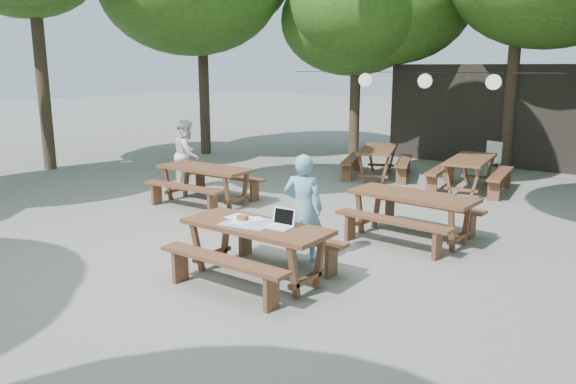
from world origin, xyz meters
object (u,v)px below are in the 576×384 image
Objects in this scene: woman at (303,208)px; second_person at (187,154)px; picnic_table_nw at (206,184)px; plastic_chair at (488,167)px; main_picnic_table at (256,251)px.

woman is 5.51m from second_person.
picnic_table_nw is 1.29× the size of second_person.
second_person is 1.75× the size of plastic_chair.
second_person reaches higher than main_picnic_table.
main_picnic_table is at bearing -70.39° from plastic_chair.
picnic_table_nw is 7.25m from plastic_chair.
woman is (0.07, 0.97, 0.39)m from main_picnic_table.
main_picnic_table is 1.27× the size of second_person.
picnic_table_nw is at bearing -47.84° from woman.
main_picnic_table is 5.96m from second_person.
picnic_table_nw is 3.98m from woman.
main_picnic_table is at bearing -39.41° from picnic_table_nw.
plastic_chair reaches higher than main_picnic_table.
woman is (3.58, -1.69, 0.39)m from picnic_table_nw.
woman reaches higher than picnic_table_nw.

